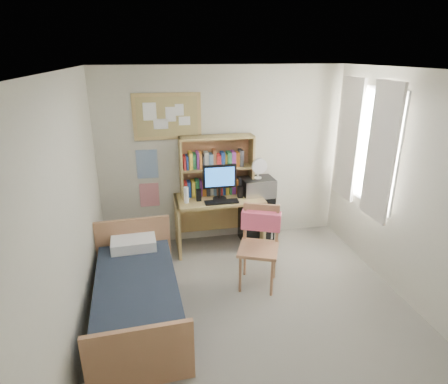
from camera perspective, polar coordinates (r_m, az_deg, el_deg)
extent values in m
cube|color=gray|center=(4.33, 5.35, -19.21)|extent=(3.60, 4.20, 0.02)
cube|color=white|center=(3.34, 6.89, 17.80)|extent=(3.60, 4.20, 0.02)
cube|color=beige|center=(5.57, -0.25, 5.39)|extent=(3.60, 0.04, 2.60)
cube|color=beige|center=(3.58, -22.85, -5.10)|extent=(0.04, 4.20, 2.60)
cube|color=beige|center=(4.49, 28.61, -0.97)|extent=(0.04, 4.20, 2.60)
cube|color=white|center=(5.30, 20.75, 6.64)|extent=(0.10, 1.40, 1.70)
cube|color=silver|center=(4.96, 22.80, 5.49)|extent=(0.04, 0.55, 1.70)
cube|color=silver|center=(5.62, 18.41, 7.65)|extent=(0.04, 0.55, 1.70)
cube|color=tan|center=(5.33, -8.65, 11.31)|extent=(0.94, 0.03, 0.64)
cube|color=#265798|center=(5.48, -11.63, 4.17)|extent=(0.30, 0.01, 0.42)
cube|color=red|center=(5.62, -11.29, -0.43)|extent=(0.28, 0.01, 0.36)
cube|color=tan|center=(5.55, -0.77, -4.64)|extent=(1.26, 0.64, 0.79)
cube|color=#B27C54|center=(4.62, 5.27, -8.56)|extent=(0.67, 0.67, 1.03)
cube|color=black|center=(5.75, 4.89, -3.98)|extent=(0.47, 0.47, 0.76)
cube|color=black|center=(4.30, -13.04, -15.77)|extent=(0.98, 1.82, 0.49)
cube|color=tan|center=(5.39, -1.11, 4.01)|extent=(1.06, 0.28, 0.87)
cube|color=black|center=(5.25, -0.68, 1.48)|extent=(0.47, 0.04, 0.51)
cube|color=black|center=(5.21, -0.37, -1.52)|extent=(0.47, 0.15, 0.02)
cube|color=black|center=(5.26, -3.88, -0.48)|extent=(0.07, 0.07, 0.17)
cube|color=black|center=(5.37, 2.48, 0.00)|extent=(0.07, 0.07, 0.17)
cylinder|color=white|center=(5.20, -5.79, -0.45)|extent=(0.07, 0.07, 0.23)
cube|color=#FF6182|center=(4.67, 5.67, -4.34)|extent=(0.50, 0.32, 0.23)
cube|color=#B5B4B9|center=(5.54, 5.12, 0.77)|extent=(0.48, 0.38, 0.27)
cylinder|color=white|center=(5.45, 5.21, 3.48)|extent=(0.23, 0.23, 0.28)
cube|color=white|center=(4.78, -13.62, -7.52)|extent=(0.55, 0.40, 0.13)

